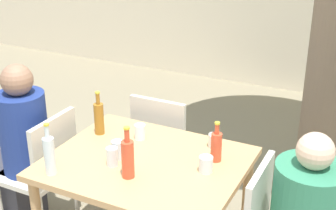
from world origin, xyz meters
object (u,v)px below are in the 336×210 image
(drinking_glass_4, at_px, (117,150))
(soda_bottle_1, at_px, (216,146))
(patio_chair_2, at_px, (165,142))
(patio_chair_0, at_px, (44,166))
(person_seated_0, at_px, (18,153))
(drinking_glass_1, at_px, (112,157))
(drinking_glass_0, at_px, (215,141))
(drinking_glass_2, at_px, (140,132))
(amber_bottle_3, at_px, (99,118))
(soda_bottle_2, at_px, (128,158))
(dining_table_front, at_px, (146,174))
(water_bottle_0, at_px, (50,155))
(drinking_glass_3, at_px, (206,164))

(drinking_glass_4, bearing_deg, soda_bottle_1, 24.21)
(patio_chair_2, relative_size, drinking_glass_4, 7.65)
(patio_chair_0, bearing_deg, patio_chair_2, 140.58)
(patio_chair_0, xyz_separation_m, soda_bottle_1, (1.19, 0.19, 0.36))
(person_seated_0, height_order, drinking_glass_1, person_seated_0)
(drinking_glass_0, bearing_deg, drinking_glass_2, -166.77)
(patio_chair_2, xyz_separation_m, drinking_glass_4, (0.07, -0.76, 0.32))
(soda_bottle_1, bearing_deg, amber_bottle_3, -179.47)
(soda_bottle_2, relative_size, drinking_glass_2, 3.11)
(dining_table_front, relative_size, drinking_glass_1, 10.17)
(water_bottle_0, relative_size, drinking_glass_4, 2.71)
(soda_bottle_2, bearing_deg, patio_chair_2, 104.49)
(dining_table_front, relative_size, soda_bottle_2, 3.73)
(dining_table_front, height_order, water_bottle_0, water_bottle_0)
(soda_bottle_2, bearing_deg, drinking_glass_0, 61.02)
(dining_table_front, bearing_deg, patio_chair_0, 180.00)
(dining_table_front, height_order, patio_chair_2, patio_chair_2)
(person_seated_0, height_order, amber_bottle_3, person_seated_0)
(water_bottle_0, height_order, drinking_glass_0, water_bottle_0)
(patio_chair_2, relative_size, amber_bottle_3, 2.96)
(soda_bottle_1, distance_m, drinking_glass_3, 0.16)
(water_bottle_0, distance_m, drinking_glass_4, 0.41)
(patio_chair_0, bearing_deg, drinking_glass_3, 92.05)
(patio_chair_0, distance_m, patio_chair_2, 0.92)
(dining_table_front, relative_size, patio_chair_0, 1.31)
(water_bottle_0, bearing_deg, patio_chair_0, 137.32)
(person_seated_0, relative_size, drinking_glass_0, 13.94)
(drinking_glass_4, bearing_deg, patio_chair_2, 95.13)
(drinking_glass_0, height_order, drinking_glass_3, drinking_glass_3)
(patio_chair_0, bearing_deg, dining_table_front, 90.00)
(patio_chair_2, bearing_deg, drinking_glass_0, 146.33)
(person_seated_0, relative_size, amber_bottle_3, 4.07)
(person_seated_0, distance_m, drinking_glass_4, 0.92)
(water_bottle_0, relative_size, drinking_glass_2, 3.15)
(dining_table_front, relative_size, soda_bottle_1, 4.60)
(patio_chair_0, distance_m, drinking_glass_4, 0.73)
(patio_chair_2, bearing_deg, soda_bottle_1, 139.66)
(water_bottle_0, distance_m, drinking_glass_1, 0.36)
(patio_chair_0, height_order, patio_chair_2, same)
(soda_bottle_1, bearing_deg, drinking_glass_0, 113.60)
(patio_chair_0, height_order, person_seated_0, person_seated_0)
(soda_bottle_1, relative_size, drinking_glass_1, 2.21)
(drinking_glass_0, bearing_deg, amber_bottle_3, -167.78)
(patio_chair_2, height_order, drinking_glass_3, patio_chair_2)
(soda_bottle_1, bearing_deg, drinking_glass_4, -155.79)
(patio_chair_0, distance_m, soda_bottle_2, 0.92)
(dining_table_front, height_order, soda_bottle_1, soda_bottle_1)
(water_bottle_0, distance_m, drinking_glass_3, 0.89)
(amber_bottle_3, relative_size, drinking_glass_2, 3.00)
(drinking_glass_3, relative_size, drinking_glass_4, 0.82)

